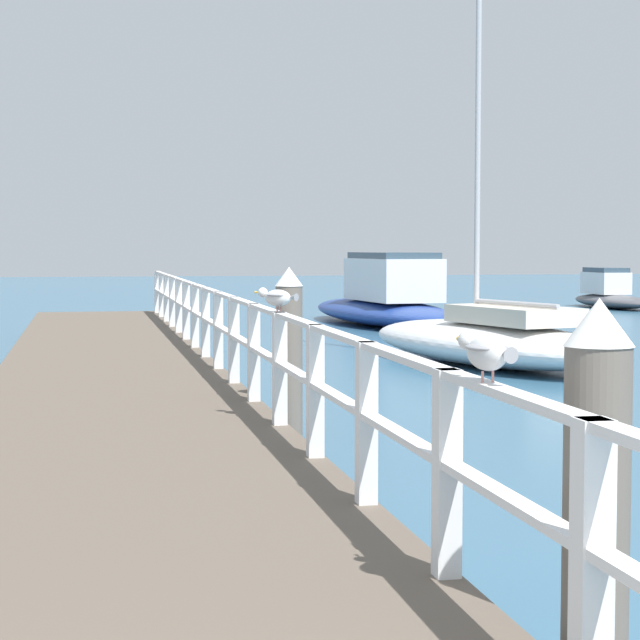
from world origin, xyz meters
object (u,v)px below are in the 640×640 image
Objects in this scene: seagull_foreground at (486,351)px; boat_3 at (610,295)px; dock_piling_far at (289,356)px; boat_4 at (489,339)px; dock_piling_near at (596,520)px; boat_2 at (385,301)px; seagull_background at (277,297)px.

boat_3 is at bearing 54.71° from seagull_foreground.
boat_4 reaches higher than dock_piling_far.
seagull_foreground is at bearing -125.30° from boat_4.
boat_4 is (4.87, 14.80, -0.49)m from dock_piling_near.
boat_3 is (15.43, 24.68, -0.50)m from dock_piling_far.
boat_2 is 11.95m from boat_3.
dock_piling_far reaches higher than boat_3.
dock_piling_near is 0.23× the size of boat_2.
dock_piling_near is 3.94× the size of seagull_foreground.
dock_piling_near is 4.87× the size of seagull_background.
boat_4 is (4.87, 7.41, -0.49)m from dock_piling_far.
dock_piling_far is 0.20× the size of boat_4.
seagull_background is 20.27m from boat_2.
seagull_foreground is at bearing 141.32° from dock_piling_near.
dock_piling_far is at bearing 34.46° from seagull_background.
dock_piling_far is 8.88m from boat_4.
boat_3 is at bearing 43.14° from boat_4.
boat_3 is 20.24m from boat_4.
seagull_background is at bearing -135.69° from boat_4.
boat_3 is (15.81, 31.77, -1.18)m from seagull_foreground.
seagull_background is (-0.39, 5.81, 0.69)m from dock_piling_near.
boat_4 reaches higher than boat_3.
boat_2 is at bearing 77.21° from dock_piling_near.
boat_4 is (5.25, 8.99, -1.18)m from seagull_background.
dock_piling_near is at bearing -123.60° from boat_4.
boat_4 is at bearing 61.27° from seagull_foreground.
dock_piling_far is at bearing 90.00° from dock_piling_near.
dock_piling_near is 0.40× the size of boat_3.
boat_4 is at bearing 71.80° from dock_piling_near.
seagull_foreground is 25.57m from boat_2.
seagull_foreground is (-0.38, 0.31, 0.69)m from dock_piling_near.
seagull_foreground is at bearing 69.98° from boat_2.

